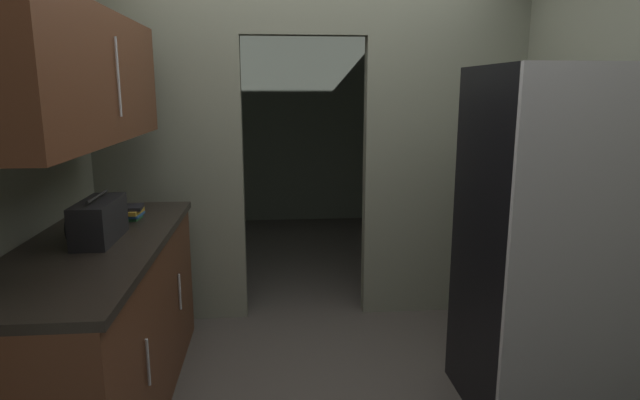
# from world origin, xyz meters

# --- Properties ---
(kitchen_partition) EXTENTS (3.04, 0.12, 2.72)m
(kitchen_partition) POSITION_xyz_m (0.02, 1.33, 1.45)
(kitchen_partition) COLOR gray
(kitchen_partition) RESTS_ON ground
(adjoining_room_shell) EXTENTS (3.04, 3.04, 2.72)m
(adjoining_room_shell) POSITION_xyz_m (0.00, 3.32, 1.36)
(adjoining_room_shell) COLOR gray
(adjoining_room_shell) RESTS_ON ground
(refrigerator) EXTENTS (0.77, 0.75, 1.78)m
(refrigerator) POSITION_xyz_m (1.11, 0.01, 0.89)
(refrigerator) COLOR black
(refrigerator) RESTS_ON ground
(lower_cabinet_run) EXTENTS (0.68, 1.89, 0.92)m
(lower_cabinet_run) POSITION_xyz_m (-1.18, 0.16, 0.46)
(lower_cabinet_run) COLOR brown
(lower_cabinet_run) RESTS_ON ground
(upper_cabinet_counterside) EXTENTS (0.36, 1.70, 0.61)m
(upper_cabinet_counterside) POSITION_xyz_m (-1.18, 0.16, 1.72)
(upper_cabinet_counterside) COLOR brown
(boombox) EXTENTS (0.18, 0.42, 0.23)m
(boombox) POSITION_xyz_m (-1.15, 0.19, 1.03)
(boombox) COLOR black
(boombox) RESTS_ON lower_cabinet_run
(book_stack) EXTENTS (0.13, 0.17, 0.08)m
(book_stack) POSITION_xyz_m (-1.11, 0.63, 0.96)
(book_stack) COLOR #388C47
(book_stack) RESTS_ON lower_cabinet_run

